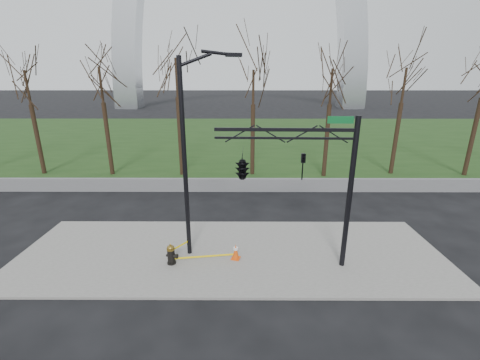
{
  "coord_description": "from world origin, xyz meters",
  "views": [
    {
      "loc": [
        0.44,
        -11.85,
        7.13
      ],
      "look_at": [
        0.39,
        2.0,
        2.71
      ],
      "focal_mm": 23.27,
      "sensor_mm": 36.0,
      "label": 1
    }
  ],
  "objects_px": {
    "fire_hydrant": "(171,255)",
    "traffic_cone": "(236,251)",
    "street_light": "(190,147)",
    "traffic_signal_mast": "(263,167)"
  },
  "relations": [
    {
      "from": "fire_hydrant",
      "to": "traffic_cone",
      "type": "relative_size",
      "value": 1.31
    },
    {
      "from": "fire_hydrant",
      "to": "traffic_signal_mast",
      "type": "distance_m",
      "value": 5.13
    },
    {
      "from": "street_light",
      "to": "traffic_signal_mast",
      "type": "xyz_separation_m",
      "value": [
        2.8,
        -0.83,
        -0.55
      ]
    },
    {
      "from": "fire_hydrant",
      "to": "traffic_cone",
      "type": "distance_m",
      "value": 2.6
    },
    {
      "from": "fire_hydrant",
      "to": "street_light",
      "type": "distance_m",
      "value": 4.36
    },
    {
      "from": "fire_hydrant",
      "to": "traffic_signal_mast",
      "type": "bearing_deg",
      "value": 16.89
    },
    {
      "from": "fire_hydrant",
      "to": "traffic_cone",
      "type": "xyz_separation_m",
      "value": [
        2.57,
        0.37,
        -0.07
      ]
    },
    {
      "from": "street_light",
      "to": "traffic_signal_mast",
      "type": "bearing_deg",
      "value": -31.98
    },
    {
      "from": "traffic_cone",
      "to": "street_light",
      "type": "height_order",
      "value": "street_light"
    },
    {
      "from": "traffic_cone",
      "to": "street_light",
      "type": "xyz_separation_m",
      "value": [
        -1.77,
        0.51,
        4.26
      ]
    }
  ]
}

